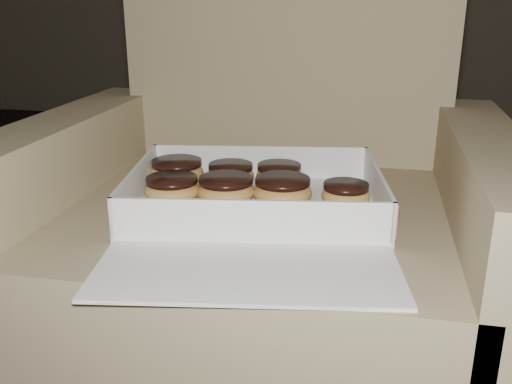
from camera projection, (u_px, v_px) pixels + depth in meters
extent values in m
plane|color=black|center=(193.00, 342.00, 1.22)|extent=(4.50, 4.50, 0.00)
cube|color=#857955|center=(260.00, 300.00, 1.02)|extent=(0.65, 0.65, 0.38)
cube|color=#857955|center=(289.00, 42.00, 1.15)|extent=(0.65, 0.13, 0.47)
cube|color=#857955|center=(75.00, 251.00, 1.07)|extent=(0.11, 0.65, 0.51)
cube|color=#857955|center=(472.00, 288.00, 0.93)|extent=(0.11, 0.65, 0.51)
cube|color=white|center=(256.00, 206.00, 0.92)|extent=(0.43, 0.35, 0.01)
cube|color=white|center=(260.00, 162.00, 1.04)|extent=(0.39, 0.07, 0.06)
cube|color=white|center=(251.00, 220.00, 0.77)|extent=(0.39, 0.07, 0.06)
cube|color=white|center=(137.00, 185.00, 0.92)|extent=(0.05, 0.29, 0.06)
cube|color=white|center=(377.00, 188.00, 0.90)|extent=(0.05, 0.29, 0.06)
cube|color=#BB4B6B|center=(380.00, 188.00, 0.90)|extent=(0.05, 0.28, 0.05)
cube|color=white|center=(247.00, 272.00, 0.71)|extent=(0.40, 0.22, 0.01)
ellipsoid|color=#ECAA52|center=(231.00, 176.00, 0.99)|extent=(0.08, 0.08, 0.04)
cylinder|color=black|center=(231.00, 166.00, 0.99)|extent=(0.08, 0.08, 0.01)
ellipsoid|color=#ECAA52|center=(172.00, 191.00, 0.91)|extent=(0.09, 0.09, 0.04)
cylinder|color=black|center=(172.00, 180.00, 0.91)|extent=(0.08, 0.08, 0.01)
ellipsoid|color=#ECAA52|center=(226.00, 192.00, 0.91)|extent=(0.09, 0.09, 0.04)
cylinder|color=black|center=(226.00, 180.00, 0.90)|extent=(0.09, 0.09, 0.01)
ellipsoid|color=#ECAA52|center=(279.00, 176.00, 0.99)|extent=(0.08, 0.08, 0.04)
cylinder|color=black|center=(279.00, 167.00, 0.99)|extent=(0.08, 0.08, 0.01)
ellipsoid|color=#ECAA52|center=(177.00, 173.00, 1.00)|extent=(0.09, 0.09, 0.04)
cylinder|color=black|center=(177.00, 163.00, 0.99)|extent=(0.09, 0.09, 0.01)
ellipsoid|color=#ECAA52|center=(282.00, 193.00, 0.90)|extent=(0.09, 0.09, 0.04)
cylinder|color=black|center=(283.00, 181.00, 0.90)|extent=(0.09, 0.09, 0.01)
ellipsoid|color=#ECAA52|center=(345.00, 196.00, 0.90)|extent=(0.08, 0.08, 0.04)
cylinder|color=black|center=(346.00, 186.00, 0.89)|extent=(0.07, 0.07, 0.01)
ellipsoid|color=black|center=(196.00, 216.00, 0.86)|extent=(0.01, 0.01, 0.00)
ellipsoid|color=black|center=(177.00, 233.00, 0.80)|extent=(0.01, 0.01, 0.00)
ellipsoid|color=black|center=(365.00, 209.00, 0.89)|extent=(0.01, 0.01, 0.00)
ellipsoid|color=black|center=(256.00, 230.00, 0.81)|extent=(0.01, 0.01, 0.00)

